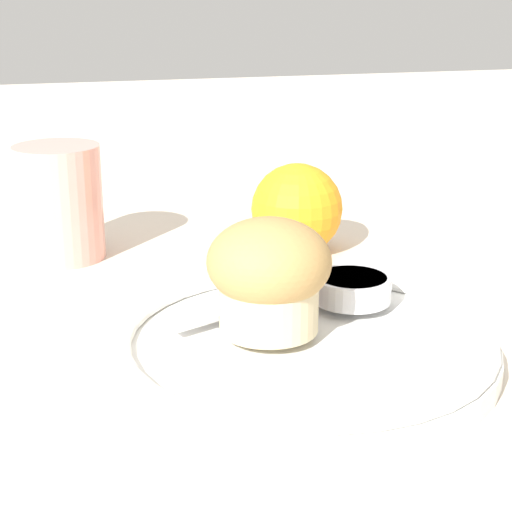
{
  "coord_description": "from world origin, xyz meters",
  "views": [
    {
      "loc": [
        -0.17,
        -0.46,
        0.23
      ],
      "look_at": [
        -0.04,
        0.06,
        0.06
      ],
      "focal_mm": 60.0,
      "sensor_mm": 36.0,
      "label": 1
    }
  ],
  "objects_px": {
    "butter_knife": "(282,295)",
    "orange_fruit": "(297,209)",
    "muffin": "(269,274)",
    "juice_glass": "(60,203)"
  },
  "relations": [
    {
      "from": "butter_knife",
      "to": "orange_fruit",
      "type": "height_order",
      "value": "orange_fruit"
    },
    {
      "from": "muffin",
      "to": "orange_fruit",
      "type": "xyz_separation_m",
      "value": [
        0.08,
        0.2,
        -0.02
      ]
    },
    {
      "from": "orange_fruit",
      "to": "juice_glass",
      "type": "xyz_separation_m",
      "value": [
        -0.2,
        0.04,
        0.01
      ]
    },
    {
      "from": "butter_knife",
      "to": "juice_glass",
      "type": "relative_size",
      "value": 1.8
    },
    {
      "from": "orange_fruit",
      "to": "muffin",
      "type": "bearing_deg",
      "value": -111.8
    },
    {
      "from": "butter_knife",
      "to": "orange_fruit",
      "type": "relative_size",
      "value": 2.21
    },
    {
      "from": "butter_knife",
      "to": "juice_glass",
      "type": "distance_m",
      "value": 0.24
    },
    {
      "from": "butter_knife",
      "to": "juice_glass",
      "type": "xyz_separation_m",
      "value": [
        -0.14,
        0.19,
        0.03
      ]
    },
    {
      "from": "muffin",
      "to": "butter_knife",
      "type": "relative_size",
      "value": 0.44
    },
    {
      "from": "muffin",
      "to": "orange_fruit",
      "type": "height_order",
      "value": "muffin"
    }
  ]
}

